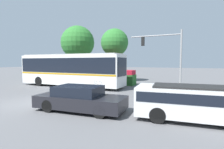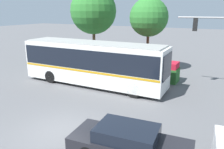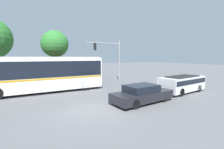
{
  "view_description": "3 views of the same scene",
  "coord_description": "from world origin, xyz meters",
  "px_view_note": "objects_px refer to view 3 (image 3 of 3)",
  "views": [
    {
      "loc": [
        9.03,
        -7.67,
        2.58
      ],
      "look_at": [
        2.35,
        6.39,
        1.43
      ],
      "focal_mm": 27.96,
      "sensor_mm": 36.0,
      "label": 1
    },
    {
      "loc": [
        6.73,
        -7.4,
        5.63
      ],
      "look_at": [
        0.23,
        4.71,
        1.72
      ],
      "focal_mm": 36.31,
      "sensor_mm": 36.0,
      "label": 2
    },
    {
      "loc": [
        -3.55,
        -8.9,
        3.29
      ],
      "look_at": [
        3.33,
        3.8,
        1.67
      ],
      "focal_mm": 24.84,
      "sensor_mm": 36.0,
      "label": 3
    }
  ],
  "objects_px": {
    "city_bus": "(41,72)",
    "traffic_light_pole": "(111,54)",
    "sedan_foreground": "(142,94)",
    "suv_left_lane": "(182,83)",
    "street_tree_centre": "(55,44)"
  },
  "relations": [
    {
      "from": "sedan_foreground",
      "to": "suv_left_lane",
      "type": "bearing_deg",
      "value": 3.06
    },
    {
      "from": "suv_left_lane",
      "to": "traffic_light_pole",
      "type": "xyz_separation_m",
      "value": [
        -2.52,
        9.36,
        2.78
      ]
    },
    {
      "from": "city_bus",
      "to": "sedan_foreground",
      "type": "bearing_deg",
      "value": -49.74
    },
    {
      "from": "suv_left_lane",
      "to": "street_tree_centre",
      "type": "height_order",
      "value": "street_tree_centre"
    },
    {
      "from": "sedan_foreground",
      "to": "traffic_light_pole",
      "type": "relative_size",
      "value": 0.88
    },
    {
      "from": "traffic_light_pole",
      "to": "street_tree_centre",
      "type": "bearing_deg",
      "value": -22.54
    },
    {
      "from": "street_tree_centre",
      "to": "traffic_light_pole",
      "type": "bearing_deg",
      "value": -22.54
    },
    {
      "from": "city_bus",
      "to": "street_tree_centre",
      "type": "relative_size",
      "value": 1.69
    },
    {
      "from": "city_bus",
      "to": "traffic_light_pole",
      "type": "xyz_separation_m",
      "value": [
        9.12,
        3.14,
        1.79
      ]
    },
    {
      "from": "suv_left_lane",
      "to": "traffic_light_pole",
      "type": "bearing_deg",
      "value": 98.48
    },
    {
      "from": "suv_left_lane",
      "to": "traffic_light_pole",
      "type": "height_order",
      "value": "traffic_light_pole"
    },
    {
      "from": "sedan_foreground",
      "to": "traffic_light_pole",
      "type": "distance_m",
      "value": 11.03
    },
    {
      "from": "suv_left_lane",
      "to": "traffic_light_pole",
      "type": "distance_m",
      "value": 10.09
    },
    {
      "from": "city_bus",
      "to": "traffic_light_pole",
      "type": "height_order",
      "value": "traffic_light_pole"
    },
    {
      "from": "sedan_foreground",
      "to": "traffic_light_pole",
      "type": "height_order",
      "value": "traffic_light_pole"
    }
  ]
}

